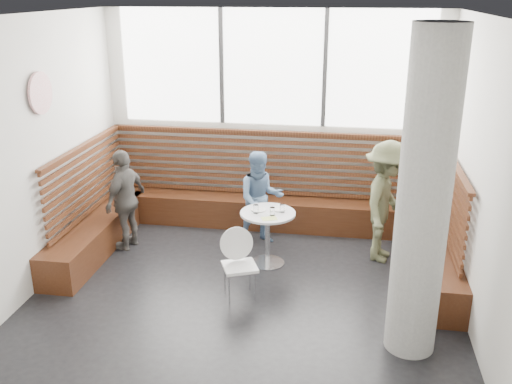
% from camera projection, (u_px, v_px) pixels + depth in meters
% --- Properties ---
extents(room, '(5.00, 5.00, 3.20)m').
position_uv_depth(room, '(241.00, 170.00, 6.15)').
color(room, silver).
rests_on(room, ground).
extents(booth, '(5.00, 2.50, 1.44)m').
position_uv_depth(booth, '(265.00, 213.00, 8.20)').
color(booth, '#3B1D0E').
rests_on(booth, ground).
extents(concrete_column, '(0.50, 0.50, 3.20)m').
position_uv_depth(concrete_column, '(424.00, 200.00, 5.31)').
color(concrete_column, gray).
rests_on(concrete_column, ground).
extents(wall_art, '(0.03, 0.50, 0.50)m').
position_uv_depth(wall_art, '(40.00, 93.00, 6.66)').
color(wall_art, white).
rests_on(wall_art, room).
extents(cafe_table, '(0.72, 0.72, 0.74)m').
position_uv_depth(cafe_table, '(268.00, 227.00, 7.40)').
color(cafe_table, silver).
rests_on(cafe_table, ground).
extents(cafe_chair, '(0.40, 0.39, 0.83)m').
position_uv_depth(cafe_chair, '(241.00, 258.00, 6.66)').
color(cafe_chair, white).
rests_on(cafe_chair, ground).
extents(adult_man, '(0.85, 1.17, 1.63)m').
position_uv_depth(adult_man, '(386.00, 202.00, 7.46)').
color(adult_man, '#53573A').
rests_on(adult_man, ground).
extents(child_back, '(0.77, 0.68, 1.35)m').
position_uv_depth(child_back, '(260.00, 198.00, 8.00)').
color(child_back, '#6080A7').
rests_on(child_back, ground).
extents(child_left, '(0.53, 0.89, 1.42)m').
position_uv_depth(child_left, '(126.00, 199.00, 7.86)').
color(child_left, '#595550').
rests_on(child_left, ground).
extents(plate_near, '(0.20, 0.20, 0.01)m').
position_uv_depth(plate_near, '(258.00, 210.00, 7.40)').
color(plate_near, white).
rests_on(plate_near, cafe_table).
extents(plate_far, '(0.19, 0.19, 0.01)m').
position_uv_depth(plate_far, '(279.00, 209.00, 7.42)').
color(plate_far, white).
rests_on(plate_far, cafe_table).
extents(glass_left, '(0.07, 0.07, 0.11)m').
position_uv_depth(glass_left, '(256.00, 209.00, 7.29)').
color(glass_left, white).
rests_on(glass_left, cafe_table).
extents(glass_mid, '(0.07, 0.07, 0.11)m').
position_uv_depth(glass_mid, '(272.00, 211.00, 7.22)').
color(glass_mid, white).
rests_on(glass_mid, cafe_table).
extents(glass_right, '(0.07, 0.07, 0.10)m').
position_uv_depth(glass_right, '(282.00, 208.00, 7.33)').
color(glass_right, white).
rests_on(glass_right, cafe_table).
extents(menu_card, '(0.23, 0.19, 0.00)m').
position_uv_depth(menu_card, '(269.00, 219.00, 7.13)').
color(menu_card, '#A5C64C').
rests_on(menu_card, cafe_table).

